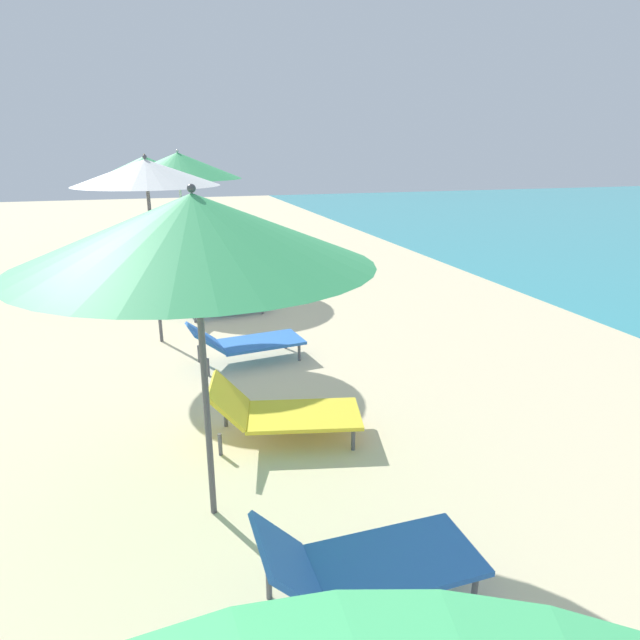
# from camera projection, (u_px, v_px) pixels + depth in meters

# --- Properties ---
(umbrella_fourth) EXTENTS (2.51, 2.51, 2.59)m
(umbrella_fourth) POSITION_uv_depth(u_px,v_px,m) (194.00, 230.00, 3.71)
(umbrella_fourth) COLOR #4C4C51
(umbrella_fourth) RESTS_ON ground
(lounger_fourth_shoreside) EXTENTS (1.60, 0.98, 0.64)m
(lounger_fourth_shoreside) POSITION_uv_depth(u_px,v_px,m) (282.00, 411.00, 5.43)
(lounger_fourth_shoreside) COLOR yellow
(lounger_fourth_shoreside) RESTS_ON ground
(lounger_fourth_inland) EXTENTS (1.43, 0.62, 0.67)m
(lounger_fourth_inland) POSITION_uv_depth(u_px,v_px,m) (364.00, 562.00, 3.39)
(lounger_fourth_inland) COLOR blue
(lounger_fourth_inland) RESTS_ON ground
(umbrella_fifth) EXTENTS (2.02, 2.02, 2.73)m
(umbrella_fifth) POSITION_uv_depth(u_px,v_px,m) (146.00, 173.00, 7.52)
(umbrella_fifth) COLOR #4C4C51
(umbrella_fifth) RESTS_ON ground
(lounger_fifth_shoreside) EXTENTS (1.52, 0.79, 0.55)m
(lounger_fifth_shoreside) POSITION_uv_depth(u_px,v_px,m) (222.00, 299.00, 9.53)
(lounger_fifth_shoreside) COLOR blue
(lounger_fifth_shoreside) RESTS_ON ground
(lounger_fifth_inland) EXTENTS (1.59, 0.81, 0.60)m
(lounger_fifth_inland) POSITION_uv_depth(u_px,v_px,m) (245.00, 341.00, 7.39)
(lounger_fifth_inland) COLOR blue
(lounger_fifth_inland) RESTS_ON ground
(umbrella_sixth) EXTENTS (2.53, 2.53, 2.79)m
(umbrella_sixth) POSITION_uv_depth(u_px,v_px,m) (178.00, 166.00, 10.94)
(umbrella_sixth) COLOR silver
(umbrella_sixth) RESTS_ON ground
(lounger_sixth_shoreside) EXTENTS (1.36, 0.62, 0.61)m
(lounger_sixth_shoreside) POSITION_uv_depth(u_px,v_px,m) (230.00, 258.00, 13.03)
(lounger_sixth_shoreside) COLOR blue
(lounger_sixth_shoreside) RESTS_ON ground
(lounger_sixth_inland) EXTENTS (1.55, 0.66, 0.68)m
(lounger_sixth_inland) POSITION_uv_depth(u_px,v_px,m) (224.00, 280.00, 10.64)
(lounger_sixth_inland) COLOR blue
(lounger_sixth_inland) RESTS_ON ground
(umbrella_farthest) EXTENTS (2.32, 2.32, 2.67)m
(umbrella_farthest) POSITION_uv_depth(u_px,v_px,m) (145.00, 166.00, 14.87)
(umbrella_farthest) COLOR olive
(umbrella_farthest) RESTS_ON ground
(lounger_farthest_shoreside) EXTENTS (1.44, 0.87, 0.50)m
(lounger_farthest_shoreside) POSITION_uv_depth(u_px,v_px,m) (175.00, 236.00, 16.64)
(lounger_farthest_shoreside) COLOR blue
(lounger_farthest_shoreside) RESTS_ON ground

